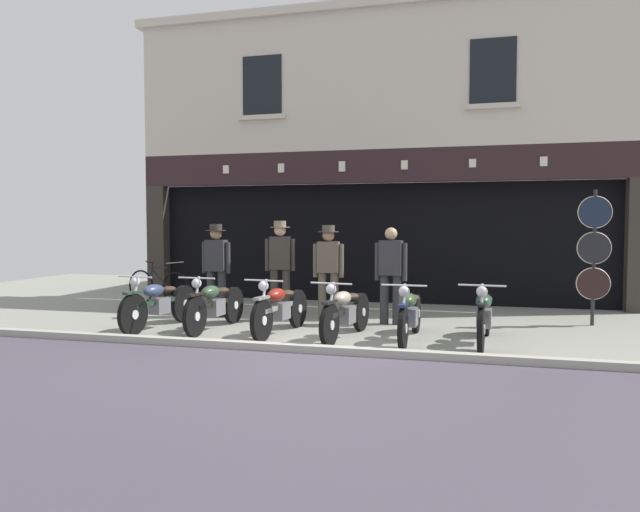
% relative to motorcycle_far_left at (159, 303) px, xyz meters
% --- Properties ---
extents(ground, '(22.80, 22.00, 0.18)m').
position_rel_motorcycle_far_left_xyz_m(ground, '(2.91, -2.20, -0.46)').
color(ground, gray).
extents(shop_facade, '(11.10, 4.42, 6.42)m').
position_rel_motorcycle_far_left_xyz_m(shop_facade, '(2.91, 5.79, 1.31)').
color(shop_facade, black).
rests_on(shop_facade, ground).
extents(motorcycle_far_left, '(0.62, 1.98, 0.92)m').
position_rel_motorcycle_far_left_xyz_m(motorcycle_far_left, '(0.00, 0.00, 0.00)').
color(motorcycle_far_left, black).
rests_on(motorcycle_far_left, ground).
extents(motorcycle_left, '(0.62, 1.94, 0.91)m').
position_rel_motorcycle_far_left_xyz_m(motorcycle_left, '(0.94, 0.11, -0.00)').
color(motorcycle_left, black).
rests_on(motorcycle_left, ground).
extents(motorcycle_center_left, '(0.62, 1.94, 0.91)m').
position_rel_motorcycle_far_left_xyz_m(motorcycle_center_left, '(2.09, 0.01, -0.01)').
color(motorcycle_center_left, black).
rests_on(motorcycle_center_left, ground).
extents(motorcycle_center, '(0.62, 1.95, 0.90)m').
position_rel_motorcycle_far_left_xyz_m(motorcycle_center, '(3.15, -0.07, -0.01)').
color(motorcycle_center, black).
rests_on(motorcycle_center, ground).
extents(motorcycle_center_right, '(0.62, 1.99, 0.90)m').
position_rel_motorcycle_far_left_xyz_m(motorcycle_center_right, '(4.10, -0.02, -0.01)').
color(motorcycle_center_right, black).
rests_on(motorcycle_center_right, ground).
extents(motorcycle_right, '(0.62, 1.98, 0.92)m').
position_rel_motorcycle_far_left_xyz_m(motorcycle_right, '(5.15, 0.04, -0.00)').
color(motorcycle_right, black).
rests_on(motorcycle_right, ground).
extents(salesman_left, '(0.56, 0.37, 1.72)m').
position_rel_motorcycle_far_left_xyz_m(salesman_left, '(0.38, 1.41, 0.54)').
color(salesman_left, '#2D2D33').
rests_on(salesman_left, ground).
extents(shopkeeper_center, '(0.55, 0.36, 1.77)m').
position_rel_motorcycle_far_left_xyz_m(shopkeeper_center, '(1.51, 1.75, 0.57)').
color(shopkeeper_center, '#38332D').
rests_on(shopkeeper_center, ground).
extents(salesman_right, '(0.56, 0.37, 1.70)m').
position_rel_motorcycle_far_left_xyz_m(salesman_right, '(2.48, 1.57, 0.53)').
color(salesman_right, brown).
rests_on(salesman_right, ground).
extents(assistant_far_right, '(0.56, 0.26, 1.66)m').
position_rel_motorcycle_far_left_xyz_m(assistant_far_right, '(3.63, 1.36, 0.49)').
color(assistant_far_right, '#2D2D33').
rests_on(assistant_far_right, ground).
extents(tyre_sign_pole, '(0.55, 0.06, 2.29)m').
position_rel_motorcycle_far_left_xyz_m(tyre_sign_pole, '(6.95, 2.09, 0.87)').
color(tyre_sign_pole, '#232328').
rests_on(tyre_sign_pole, ground).
extents(advert_board_near, '(0.68, 0.03, 0.92)m').
position_rel_motorcycle_far_left_xyz_m(advert_board_near, '(1.34, 4.19, 1.20)').
color(advert_board_near, silver).
extents(advert_board_far, '(0.71, 0.03, 0.94)m').
position_rel_motorcycle_far_left_xyz_m(advert_board_far, '(0.11, 4.19, 1.18)').
color(advert_board_far, beige).
extents(leaning_bicycle, '(1.69, 0.63, 0.96)m').
position_rel_motorcycle_far_left_xyz_m(leaning_bicycle, '(-1.54, 2.62, -0.04)').
color(leaning_bicycle, black).
rests_on(leaning_bicycle, ground).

